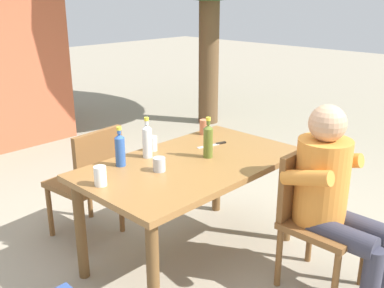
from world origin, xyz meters
name	(u,v)px	position (x,y,z in m)	size (l,w,h in m)	color
ground_plane	(192,256)	(0.00, 0.00, 0.00)	(24.00, 24.00, 0.00)	gray
dining_table	(192,175)	(0.00, 0.00, 0.63)	(1.49, 0.86, 0.73)	olive
chair_near_right	(314,212)	(0.33, -0.73, 0.49)	(0.44, 0.44, 0.87)	brown
chair_far_left	(90,178)	(-0.33, 0.73, 0.49)	(0.48, 0.48, 0.87)	brown
person_in_white_shirt	(333,193)	(0.33, -0.84, 0.66)	(0.47, 0.62, 1.18)	orange
bottle_blue	(120,149)	(-0.37, 0.28, 0.84)	(0.06, 0.06, 0.26)	#2D56A3
bottle_clear	(147,140)	(-0.15, 0.27, 0.85)	(0.06, 0.06, 0.28)	white
bottle_olive	(208,140)	(0.13, -0.02, 0.85)	(0.06, 0.06, 0.28)	#566623
cup_white	(100,176)	(-0.64, 0.11, 0.78)	(0.07, 0.07, 0.12)	white
cup_terracotta	(204,127)	(0.49, 0.35, 0.78)	(0.07, 0.07, 0.12)	#BC6B47
cup_steel	(159,164)	(-0.26, 0.03, 0.77)	(0.08, 0.08, 0.09)	#B2B7BC
cup_glass	(153,144)	(-0.04, 0.35, 0.78)	(0.06, 0.06, 0.10)	silver
table_knife	(214,145)	(0.35, 0.11, 0.73)	(0.24, 0.08, 0.01)	silver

